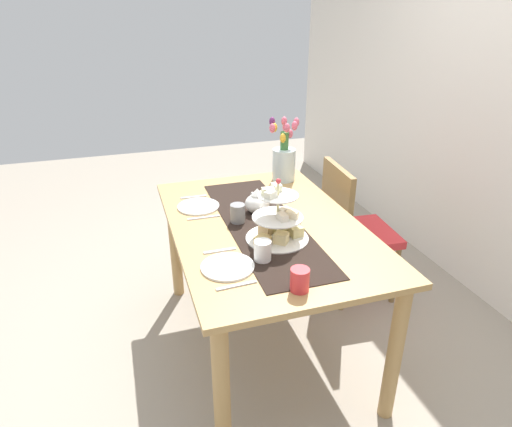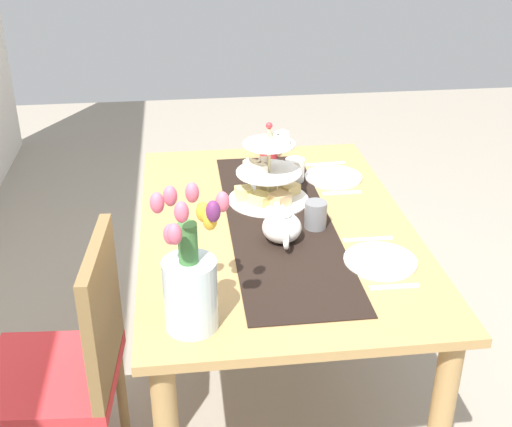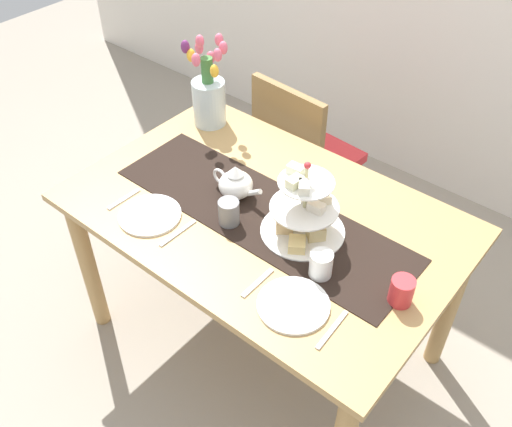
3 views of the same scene
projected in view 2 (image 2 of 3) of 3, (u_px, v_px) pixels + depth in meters
The scene contains 16 objects.
ground_plane at pixel (273, 393), 2.68m from camera, with size 8.00×8.00×0.00m, color gray.
dining_table at pixel (275, 252), 2.38m from camera, with size 1.43×0.94×0.78m.
chair_left at pixel (71, 360), 2.09m from camera, with size 0.45×0.45×0.91m.
table_runner at pixel (280, 222), 2.33m from camera, with size 1.19×0.36×0.00m, color black.
tiered_cake_stand at pixel (268, 180), 2.44m from camera, with size 0.30×0.30×0.30m.
teapot at pixel (282, 226), 2.18m from camera, with size 0.24×0.13×0.14m.
tulip_vase at pixel (190, 281), 1.73m from camera, with size 0.19×0.20×0.40m.
dinner_plate_left at pixel (380, 261), 2.09m from camera, with size 0.23×0.23×0.01m, color white.
fork_left at pixel (394, 287), 1.96m from camera, with size 0.02×0.15×0.01m, color silver.
knife_left at pixel (368, 239), 2.21m from camera, with size 0.01×0.17×0.01m, color silver.
dinner_plate_right at pixel (333, 177), 2.66m from camera, with size 0.23×0.23×0.01m, color white.
fork_right at pixel (342, 193), 2.54m from camera, with size 0.02×0.15×0.01m, color silver.
knife_right at pixel (325, 164), 2.79m from camera, with size 0.01×0.17×0.01m, color silver.
mug_grey at pixel (316, 215), 2.27m from camera, with size 0.08×0.08×0.10m, color slate.
mug_white_text at pixel (295, 170), 2.62m from camera, with size 0.08×0.08×0.10m, color white.
mug_orange at pixel (269, 148), 2.84m from camera, with size 0.08×0.08×0.10m, color red.
Camera 2 is at (-2.03, 0.32, 1.86)m, focal length 46.66 mm.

